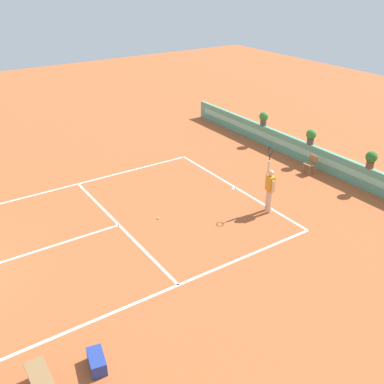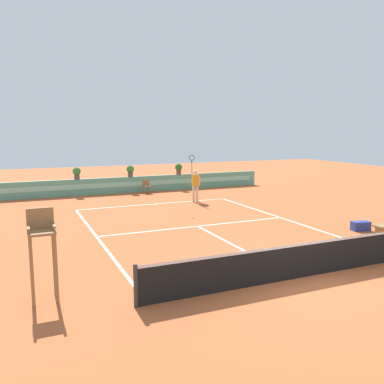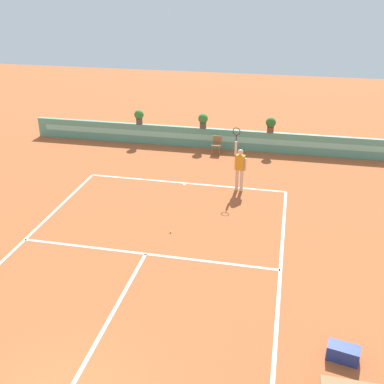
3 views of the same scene
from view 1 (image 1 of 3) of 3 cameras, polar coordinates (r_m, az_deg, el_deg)
ground_plane at (r=16.33m, az=-10.69°, el=-4.62°), size 60.00×60.00×0.00m
court_lines at (r=16.57m, az=-8.43°, el=-3.91°), size 8.32×11.94×0.01m
back_wall_barrier at (r=21.71m, az=15.07°, el=4.67°), size 18.00×0.21×1.00m
ball_kid_chair at (r=20.78m, az=15.11°, el=3.57°), size 0.44×0.44×0.85m
gear_bag at (r=11.36m, az=-12.20°, el=-20.60°), size 0.76×0.49×0.36m
tennis_player at (r=16.90m, az=10.00°, el=0.67°), size 0.61×0.30×2.58m
tennis_ball_near_baseline at (r=16.64m, az=-4.39°, el=-3.39°), size 0.07×0.07×0.07m
potted_plant_centre at (r=21.47m, az=15.12°, el=7.03°), size 0.48×0.48×0.72m
potted_plant_left at (r=23.61m, az=9.24°, el=9.44°), size 0.48×0.48×0.72m
potted_plant_right at (r=19.63m, az=22.13°, el=4.02°), size 0.48×0.48×0.72m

